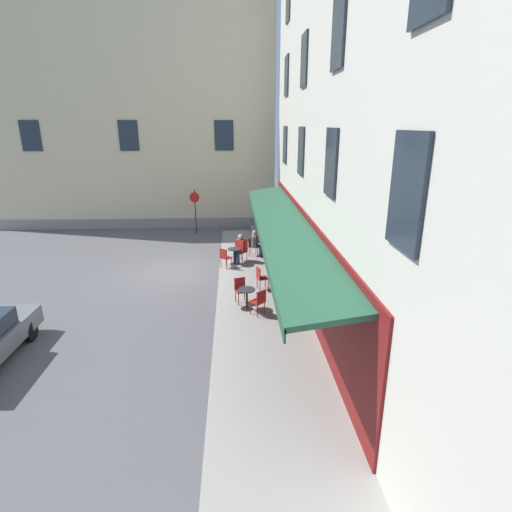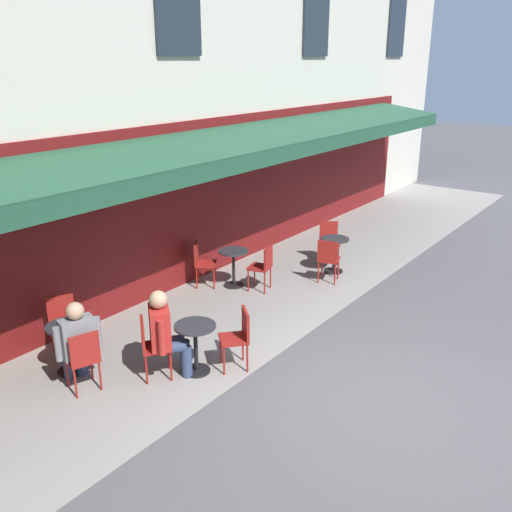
{
  "view_description": "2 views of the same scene",
  "coord_description": "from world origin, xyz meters",
  "px_view_note": "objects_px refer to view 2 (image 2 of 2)",
  "views": [
    {
      "loc": [
        -16.66,
        -2.47,
        6.13
      ],
      "look_at": [
        -0.71,
        -3.37,
        0.89
      ],
      "focal_mm": 28.3,
      "sensor_mm": 36.0,
      "label": 1
    },
    {
      "loc": [
        6.04,
        2.49,
        4.32
      ],
      "look_at": [
        -1.7,
        -3.29,
        0.89
      ],
      "focal_mm": 39.33,
      "sensor_mm": 36.0,
      "label": 2
    }
  ],
  "objects_px": {
    "cafe_chair_red_corner_left": "(239,334)",
    "cafe_chair_red_facing_street": "(263,264)",
    "cafe_table_streetside": "(196,341)",
    "cafe_chair_red_near_door": "(202,260)",
    "cafe_chair_red_kerbside": "(151,343)",
    "cafe_table_near_entrance": "(69,341)",
    "cafe_chair_red_corner_right": "(329,238)",
    "seated_patron_in_grey": "(77,340)",
    "cafe_table_mid_terrace": "(334,250)",
    "cafe_chair_red_under_awning": "(63,320)",
    "cafe_chair_red_back_row": "(328,257)",
    "seated_companion_in_red": "(165,331)",
    "cafe_table_far_end": "(234,263)",
    "cafe_chair_red_by_window": "(83,356)"
  },
  "relations": [
    {
      "from": "cafe_table_near_entrance",
      "to": "cafe_chair_red_back_row",
      "type": "height_order",
      "value": "cafe_chair_red_back_row"
    },
    {
      "from": "cafe_chair_red_under_awning",
      "to": "cafe_chair_red_back_row",
      "type": "relative_size",
      "value": 1.0
    },
    {
      "from": "cafe_chair_red_back_row",
      "to": "cafe_chair_red_near_door",
      "type": "height_order",
      "value": "same"
    },
    {
      "from": "cafe_table_near_entrance",
      "to": "seated_patron_in_grey",
      "type": "distance_m",
      "value": 0.46
    },
    {
      "from": "cafe_table_near_entrance",
      "to": "cafe_chair_red_kerbside",
      "type": "bearing_deg",
      "value": 119.34
    },
    {
      "from": "cafe_chair_red_corner_left",
      "to": "cafe_table_far_end",
      "type": "height_order",
      "value": "cafe_chair_red_corner_left"
    },
    {
      "from": "cafe_table_streetside",
      "to": "seated_companion_in_red",
      "type": "bearing_deg",
      "value": -39.36
    },
    {
      "from": "cafe_table_mid_terrace",
      "to": "seated_patron_in_grey",
      "type": "bearing_deg",
      "value": -6.37
    },
    {
      "from": "cafe_table_mid_terrace",
      "to": "cafe_chair_red_kerbside",
      "type": "relative_size",
      "value": 0.82
    },
    {
      "from": "cafe_table_near_entrance",
      "to": "cafe_table_streetside",
      "type": "relative_size",
      "value": 1.0
    },
    {
      "from": "cafe_table_near_entrance",
      "to": "cafe_table_mid_terrace",
      "type": "distance_m",
      "value": 5.92
    },
    {
      "from": "cafe_table_near_entrance",
      "to": "cafe_chair_red_corner_right",
      "type": "distance_m",
      "value": 6.35
    },
    {
      "from": "cafe_chair_red_under_awning",
      "to": "cafe_chair_red_corner_right",
      "type": "relative_size",
      "value": 1.0
    },
    {
      "from": "seated_patron_in_grey",
      "to": "cafe_chair_red_near_door",
      "type": "bearing_deg",
      "value": -164.0
    },
    {
      "from": "cafe_table_mid_terrace",
      "to": "seated_companion_in_red",
      "type": "xyz_separation_m",
      "value": [
        5.07,
        0.13,
        0.21
      ]
    },
    {
      "from": "cafe_table_streetside",
      "to": "cafe_chair_red_corner_left",
      "type": "relative_size",
      "value": 0.82
    },
    {
      "from": "cafe_table_mid_terrace",
      "to": "cafe_table_near_entrance",
      "type": "bearing_deg",
      "value": -10.33
    },
    {
      "from": "cafe_chair_red_corner_right",
      "to": "cafe_chair_red_kerbside",
      "type": "xyz_separation_m",
      "value": [
        5.72,
        0.4,
        0.0
      ]
    },
    {
      "from": "cafe_chair_red_corner_right",
      "to": "cafe_table_streetside",
      "type": "distance_m",
      "value": 5.29
    },
    {
      "from": "cafe_table_streetside",
      "to": "seated_patron_in_grey",
      "type": "relative_size",
      "value": 0.59
    },
    {
      "from": "cafe_table_mid_terrace",
      "to": "cafe_chair_red_corner_left",
      "type": "relative_size",
      "value": 0.82
    },
    {
      "from": "cafe_chair_red_by_window",
      "to": "cafe_chair_red_corner_right",
      "type": "distance_m",
      "value": 6.51
    },
    {
      "from": "cafe_chair_red_back_row",
      "to": "cafe_chair_red_near_door",
      "type": "distance_m",
      "value": 2.53
    },
    {
      "from": "cafe_chair_red_corner_left",
      "to": "cafe_chair_red_facing_street",
      "type": "relative_size",
      "value": 1.0
    },
    {
      "from": "cafe_chair_red_corner_right",
      "to": "cafe_table_far_end",
      "type": "xyz_separation_m",
      "value": [
        2.37,
        -0.81,
        -0.06
      ]
    },
    {
      "from": "cafe_table_near_entrance",
      "to": "seated_companion_in_red",
      "type": "distance_m",
      "value": 1.43
    },
    {
      "from": "cafe_table_streetside",
      "to": "cafe_chair_red_kerbside",
      "type": "distance_m",
      "value": 0.63
    },
    {
      "from": "cafe_chair_red_kerbside",
      "to": "cafe_table_mid_terrace",
      "type": "bearing_deg",
      "value": 179.95
    },
    {
      "from": "cafe_chair_red_corner_left",
      "to": "cafe_chair_red_facing_street",
      "type": "xyz_separation_m",
      "value": [
        -2.56,
        -1.42,
        0.0
      ]
    },
    {
      "from": "cafe_table_near_entrance",
      "to": "cafe_table_streetside",
      "type": "bearing_deg",
      "value": 126.6
    },
    {
      "from": "cafe_table_mid_terrace",
      "to": "seated_companion_in_red",
      "type": "bearing_deg",
      "value": 1.5
    },
    {
      "from": "cafe_chair_red_under_awning",
      "to": "cafe_table_mid_terrace",
      "type": "height_order",
      "value": "cafe_chair_red_under_awning"
    },
    {
      "from": "cafe_table_streetside",
      "to": "cafe_chair_red_back_row",
      "type": "bearing_deg",
      "value": -177.17
    },
    {
      "from": "cafe_chair_red_near_door",
      "to": "cafe_chair_red_kerbside",
      "type": "bearing_deg",
      "value": 30.04
    },
    {
      "from": "cafe_table_far_end",
      "to": "cafe_chair_red_corner_right",
      "type": "bearing_deg",
      "value": 161.14
    },
    {
      "from": "cafe_table_far_end",
      "to": "cafe_chair_red_corner_left",
      "type": "bearing_deg",
      "value": 40.37
    },
    {
      "from": "cafe_chair_red_under_awning",
      "to": "cafe_chair_red_corner_left",
      "type": "xyz_separation_m",
      "value": [
        -1.26,
        2.43,
        0.0
      ]
    },
    {
      "from": "cafe_table_streetside",
      "to": "cafe_chair_red_corner_left",
      "type": "bearing_deg",
      "value": 138.79
    },
    {
      "from": "cafe_chair_red_facing_street",
      "to": "cafe_chair_red_by_window",
      "type": "bearing_deg",
      "value": 1.93
    },
    {
      "from": "cafe_chair_red_corner_right",
      "to": "cafe_chair_red_kerbside",
      "type": "distance_m",
      "value": 5.73
    },
    {
      "from": "cafe_table_far_end",
      "to": "cafe_chair_red_facing_street",
      "type": "distance_m",
      "value": 0.63
    },
    {
      "from": "cafe_chair_red_back_row",
      "to": "cafe_chair_red_corner_right",
      "type": "bearing_deg",
      "value": -151.2
    },
    {
      "from": "cafe_chair_red_under_awning",
      "to": "cafe_chair_red_back_row",
      "type": "distance_m",
      "value": 5.25
    },
    {
      "from": "seated_companion_in_red",
      "to": "cafe_table_near_entrance",
      "type": "bearing_deg",
      "value": -57.48
    },
    {
      "from": "cafe_table_near_entrance",
      "to": "cafe_chair_red_facing_street",
      "type": "bearing_deg",
      "value": 173.67
    },
    {
      "from": "cafe_chair_red_under_awning",
      "to": "cafe_chair_red_near_door",
      "type": "height_order",
      "value": "same"
    },
    {
      "from": "cafe_chair_red_corner_right",
      "to": "cafe_chair_red_under_awning",
      "type": "bearing_deg",
      "value": -11.41
    },
    {
      "from": "cafe_table_mid_terrace",
      "to": "cafe_chair_red_back_row",
      "type": "bearing_deg",
      "value": 17.64
    },
    {
      "from": "cafe_chair_red_kerbside",
      "to": "seated_patron_in_grey",
      "type": "height_order",
      "value": "seated_patron_in_grey"
    },
    {
      "from": "cafe_chair_red_by_window",
      "to": "cafe_chair_red_kerbside",
      "type": "xyz_separation_m",
      "value": [
        -0.79,
        0.46,
        0.0
      ]
    }
  ]
}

